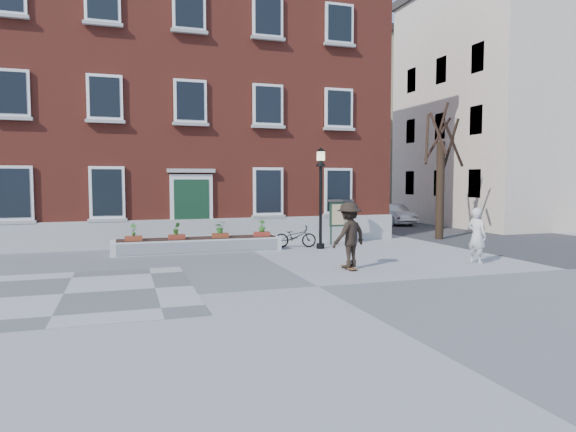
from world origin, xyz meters
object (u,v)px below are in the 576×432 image
object	(u,v)px
lamp_post	(321,184)
parked_car	(393,214)
bystander	(477,236)
bicycle	(295,236)
notice_board	(341,214)
skateboarder	(349,235)

from	to	relation	value
lamp_post	parked_car	bearing A→B (deg)	47.17
parked_car	bystander	xyz separation A→B (m)	(-4.76, -13.74, 0.28)
bicycle	notice_board	world-z (taller)	notice_board
bicycle	lamp_post	xyz separation A→B (m)	(0.84, -0.61, 2.10)
parked_car	notice_board	xyz separation A→B (m)	(-6.92, -7.89, 0.65)
parked_car	bystander	world-z (taller)	bystander
bystander	bicycle	bearing A→B (deg)	22.38
bicycle	skateboarder	xyz separation A→B (m)	(-0.08, -5.27, 0.61)
bicycle	bystander	world-z (taller)	bystander
bicycle	skateboarder	size ratio (longest dim) A/B	0.82
skateboarder	bystander	bearing A→B (deg)	-2.80
notice_board	skateboarder	world-z (taller)	skateboarder
bystander	notice_board	distance (m)	6.25
parked_car	skateboarder	bearing A→B (deg)	-121.48
bicycle	bystander	xyz separation A→B (m)	(4.30, -5.48, 0.46)
bystander	notice_board	bearing A→B (deg)	4.57
parked_car	skateboarder	size ratio (longest dim) A/B	1.85
bystander	lamp_post	xyz separation A→B (m)	(-3.46, 4.87, 1.64)
skateboarder	lamp_post	bearing A→B (deg)	78.85
bicycle	bystander	size ratio (longest dim) A/B	0.93
bystander	notice_board	world-z (taller)	notice_board
lamp_post	notice_board	world-z (taller)	lamp_post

